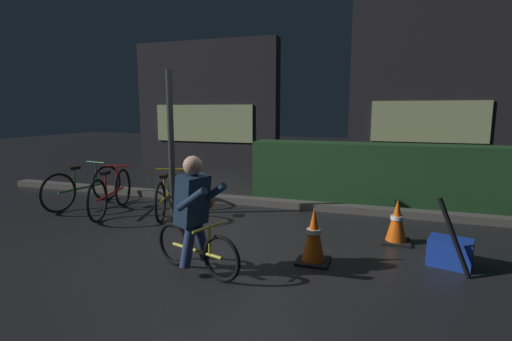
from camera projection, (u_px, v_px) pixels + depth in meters
name	position (u px, v px, depth m)	size (l,w,h in m)	color
ground_plane	(226.00, 248.00, 4.74)	(40.00, 40.00, 0.00)	black
sidewalk_curb	(274.00, 203.00, 6.79)	(12.00, 0.24, 0.12)	#56544F
hedge_row	(381.00, 173.00, 6.99)	(4.80, 0.70, 1.10)	#214723
storefront_left	(207.00, 105.00, 11.59)	(4.51, 0.54, 3.75)	#262328
storefront_right	(431.00, 80.00, 10.16)	(4.18, 0.54, 5.04)	#262328
street_post	(171.00, 144.00, 6.14)	(0.10, 0.10, 2.34)	#2D2D33
parked_bike_leftmost	(84.00, 187.00, 6.75)	(0.46, 1.67, 0.77)	black
parked_bike_left_mid	(111.00, 193.00, 6.26)	(0.56, 1.63, 0.77)	black
parked_bike_center_left	(167.00, 195.00, 6.21)	(0.59, 1.50, 0.73)	black
traffic_cone_near	(314.00, 236.00, 4.25)	(0.36, 0.36, 0.64)	black
traffic_cone_far	(397.00, 222.00, 4.89)	(0.36, 0.36, 0.58)	black
blue_crate	(450.00, 252.00, 4.19)	(0.44, 0.32, 0.30)	#193DB7
cyclist	(195.00, 214.00, 3.96)	(1.14, 0.63, 1.25)	black
closed_umbrella	(454.00, 237.00, 3.92)	(0.05, 0.05, 0.85)	black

